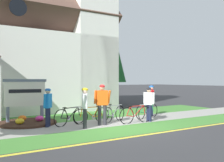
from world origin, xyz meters
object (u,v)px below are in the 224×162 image
(bicycle_white, at_px, (136,114))
(bicycle_blue, at_px, (114,113))
(bicycle_red, at_px, (147,111))
(cyclist_in_blue_jersey, at_px, (151,98))
(bicycle_silver, at_px, (70,116))
(cyclist_in_orange_jersey, at_px, (48,105))
(church_sign, at_px, (25,94))
(cyclist_in_yellow_jersey, at_px, (102,101))
(roadside_conifer, at_px, (108,44))
(cyclist_in_white_jersey, at_px, (149,102))
(bicycle_black, at_px, (92,115))
(cyclist_in_green_jersey, at_px, (85,105))

(bicycle_white, bearing_deg, bicycle_blue, 125.89)
(bicycle_red, height_order, cyclist_in_blue_jersey, cyclist_in_blue_jersey)
(bicycle_red, bearing_deg, bicycle_silver, 176.04)
(cyclist_in_blue_jersey, bearing_deg, cyclist_in_orange_jersey, -178.29)
(church_sign, bearing_deg, cyclist_in_orange_jersey, -69.37)
(bicycle_red, xyz_separation_m, cyclist_in_yellow_jersey, (-2.89, -0.53, 0.65))
(cyclist_in_orange_jersey, height_order, roadside_conifer, roadside_conifer)
(cyclist_in_yellow_jersey, bearing_deg, bicycle_red, 10.31)
(cyclist_in_white_jersey, bearing_deg, cyclist_in_yellow_jersey, 173.03)
(bicycle_silver, relative_size, cyclist_in_blue_jersey, 1.06)
(cyclist_in_orange_jersey, height_order, cyclist_in_white_jersey, cyclist_in_orange_jersey)
(cyclist_in_yellow_jersey, distance_m, cyclist_in_blue_jersey, 3.78)
(bicycle_silver, distance_m, cyclist_in_white_jersey, 3.64)
(roadside_conifer, bearing_deg, bicycle_black, -126.12)
(cyclist_in_yellow_jersey, xyz_separation_m, cyclist_in_orange_jersey, (-2.06, 0.87, -0.11))
(bicycle_blue, xyz_separation_m, cyclist_in_orange_jersey, (-3.00, 0.32, 0.54))
(bicycle_white, xyz_separation_m, cyclist_in_blue_jersey, (2.07, 1.35, 0.56))
(bicycle_white, xyz_separation_m, cyclist_in_green_jersey, (-2.50, 0.04, 0.55))
(cyclist_in_blue_jersey, height_order, cyclist_in_green_jersey, cyclist_in_blue_jersey)
(church_sign, distance_m, bicycle_blue, 4.07)
(bicycle_white, distance_m, bicycle_blue, 1.05)
(cyclist_in_yellow_jersey, height_order, cyclist_in_blue_jersey, cyclist_in_yellow_jersey)
(bicycle_red, height_order, cyclist_in_orange_jersey, cyclist_in_orange_jersey)
(bicycle_black, xyz_separation_m, cyclist_in_orange_jersey, (-1.92, 0.18, 0.55))
(cyclist_in_blue_jersey, bearing_deg, bicycle_black, -174.71)
(cyclist_in_blue_jersey, bearing_deg, bicycle_white, -147.03)
(bicycle_blue, bearing_deg, cyclist_in_blue_jersey, 10.35)
(cyclist_in_yellow_jersey, bearing_deg, roadside_conifer, 57.13)
(bicycle_silver, xyz_separation_m, bicycle_blue, (2.04, -0.25, -0.01))
(cyclist_in_green_jersey, bearing_deg, cyclist_in_yellow_jersey, 15.42)
(cyclist_in_yellow_jersey, bearing_deg, bicycle_silver, 143.89)
(bicycle_blue, height_order, cyclist_in_yellow_jersey, cyclist_in_yellow_jersey)
(cyclist_in_green_jersey, distance_m, cyclist_in_white_jersey, 3.27)
(cyclist_in_orange_jersey, xyz_separation_m, cyclist_in_white_jersey, (4.39, -1.16, -0.01))
(cyclist_in_white_jersey, bearing_deg, bicycle_silver, 162.41)
(church_sign, xyz_separation_m, cyclist_in_blue_jersey, (6.24, -1.29, -0.33))
(church_sign, distance_m, cyclist_in_white_jersey, 5.60)
(church_sign, distance_m, roadside_conifer, 9.88)
(bicycle_black, distance_m, bicycle_silver, 0.97)
(bicycle_black, distance_m, cyclist_in_white_jersey, 2.71)
(bicycle_red, bearing_deg, bicycle_blue, 179.27)
(bicycle_white, height_order, cyclist_in_orange_jersey, cyclist_in_orange_jersey)
(church_sign, relative_size, cyclist_in_blue_jersey, 1.20)
(bicycle_white, height_order, bicycle_blue, bicycle_blue)
(cyclist_in_yellow_jersey, bearing_deg, church_sign, 138.18)
(bicycle_red, xyz_separation_m, bicycle_white, (-1.33, -0.83, 0.02))
(bicycle_silver, distance_m, cyclist_in_orange_jersey, 1.10)
(church_sign, height_order, bicycle_blue, church_sign)
(roadside_conifer, bearing_deg, cyclist_in_blue_jersey, -101.29)
(church_sign, height_order, bicycle_white, church_sign)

